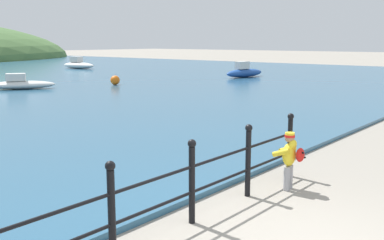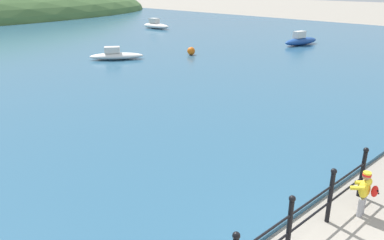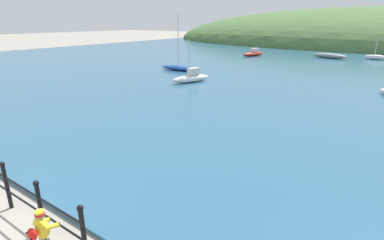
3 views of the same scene
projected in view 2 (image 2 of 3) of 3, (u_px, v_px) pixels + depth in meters
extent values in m
sphere|color=black|center=(236.00, 236.00, 5.40)|extent=(0.12, 0.12, 0.12)
cylinder|color=black|center=(289.00, 228.00, 6.53)|extent=(0.09, 0.09, 1.10)
sphere|color=black|center=(292.00, 199.00, 6.32)|extent=(0.12, 0.12, 0.12)
cylinder|color=black|center=(330.00, 198.00, 7.45)|extent=(0.09, 0.09, 1.10)
sphere|color=black|center=(334.00, 171.00, 7.25)|extent=(0.12, 0.12, 0.12)
cylinder|color=black|center=(362.00, 174.00, 8.38)|extent=(0.09, 0.09, 1.10)
sphere|color=black|center=(366.00, 150.00, 8.17)|extent=(0.12, 0.12, 0.12)
cylinder|color=black|center=(290.00, 215.00, 6.44)|extent=(5.78, 0.04, 0.04)
cylinder|color=black|center=(289.00, 233.00, 6.56)|extent=(5.78, 0.04, 0.04)
cylinder|color=#99999E|center=(360.00, 207.00, 7.74)|extent=(0.11, 0.11, 0.42)
cylinder|color=#99999E|center=(362.00, 205.00, 7.83)|extent=(0.11, 0.11, 0.42)
ellipsoid|color=yellow|center=(364.00, 189.00, 7.65)|extent=(0.32, 0.25, 0.40)
ellipsoid|color=yellow|center=(369.00, 182.00, 7.55)|extent=(0.21, 0.14, 0.18)
cylinder|color=yellow|center=(358.00, 188.00, 7.59)|extent=(0.12, 0.32, 0.19)
cylinder|color=yellow|center=(363.00, 183.00, 7.79)|extent=(0.12, 0.32, 0.19)
sphere|color=#A37556|center=(367.00, 176.00, 7.55)|extent=(0.17, 0.17, 0.17)
cylinder|color=red|center=(367.00, 175.00, 7.54)|extent=(0.17, 0.17, 0.04)
cylinder|color=yellow|center=(367.00, 173.00, 7.52)|extent=(0.16, 0.16, 0.04)
ellipsoid|color=red|center=(375.00, 191.00, 7.52)|extent=(0.23, 0.15, 0.24)
sphere|color=black|center=(378.00, 191.00, 7.43)|extent=(0.04, 0.04, 0.04)
sphere|color=black|center=(378.00, 193.00, 7.53)|extent=(0.04, 0.04, 0.04)
ellipsoid|color=silver|center=(156.00, 26.00, 39.44)|extent=(1.60, 3.62, 0.55)
cube|color=silver|center=(154.00, 21.00, 39.42)|extent=(0.78, 1.05, 0.50)
ellipsoid|color=silver|center=(117.00, 56.00, 23.37)|extent=(3.30, 2.68, 0.42)
cube|color=silver|center=(112.00, 50.00, 23.20)|extent=(1.07, 0.97, 0.38)
ellipsoid|color=#1E4793|center=(301.00, 41.00, 28.86)|extent=(3.54, 1.33, 0.56)
cube|color=silver|center=(299.00, 35.00, 28.54)|extent=(1.02, 0.62, 0.51)
sphere|color=orange|center=(191.00, 51.00, 24.84)|extent=(0.52, 0.52, 0.52)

